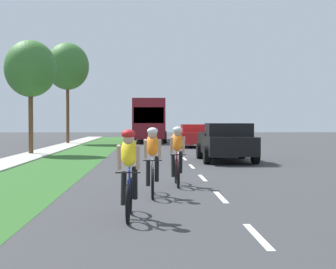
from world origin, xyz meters
TOP-DOWN VIEW (x-y plane):
  - ground_plane at (0.00, 20.00)m, footprint 120.00×120.00m
  - grass_verge at (-5.15, 20.00)m, footprint 2.98×70.00m
  - sidewalk_concrete at (-7.45, 20.00)m, footprint 1.62×70.00m
  - lane_markings_center at (0.00, 24.00)m, footprint 0.12×53.80m
  - cyclist_lead at (-1.97, 7.47)m, footprint 0.42×1.72m
  - cyclist_trailing at (-1.54, 10.17)m, footprint 0.42×1.72m
  - cyclist_distant at (-0.88, 12.11)m, footprint 0.42×1.72m
  - pickup_black at (1.68, 20.50)m, footprint 2.22×5.10m
  - sedan_red at (1.34, 32.98)m, footprint 1.98×4.30m
  - bus_maroon at (-1.65, 42.90)m, footprint 2.78×11.60m
  - street_tree_near at (-7.79, 25.65)m, footprint 2.69×2.69m
  - street_tree_far at (-7.89, 38.58)m, footprint 3.28×3.28m

SIDE VIEW (x-z plane):
  - ground_plane at x=0.00m, z-range 0.00..0.00m
  - grass_verge at x=-5.15m, z-range 0.00..0.01m
  - lane_markings_center at x=0.00m, z-range 0.00..0.01m
  - sidewalk_concrete at x=-7.45m, z-range -0.05..0.06m
  - sedan_red at x=1.34m, z-range 0.01..1.53m
  - cyclist_lead at x=-1.97m, z-range 0.02..1.60m
  - cyclist_trailing at x=-1.54m, z-range 0.02..1.60m
  - cyclist_distant at x=-0.88m, z-range 0.02..1.60m
  - pickup_black at x=1.68m, z-range 0.01..1.65m
  - bus_maroon at x=-1.65m, z-range 0.24..3.72m
  - street_tree_near at x=-7.79m, z-range 1.47..7.41m
  - street_tree_far at x=-7.89m, z-range 2.05..9.81m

